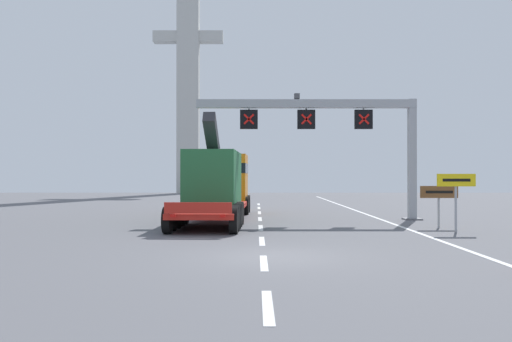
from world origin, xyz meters
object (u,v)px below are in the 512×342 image
at_px(exit_sign_yellow, 456,187).
at_px(tourist_info_sign_brown, 438,196).
at_px(bridge_pylon_distant, 188,64).
at_px(heavy_haul_truck_red, 219,182).
at_px(overhead_lane_gantry, 334,122).

bearing_deg(exit_sign_yellow, tourist_info_sign_brown, 91.43).
height_order(exit_sign_yellow, tourist_info_sign_brown, exit_sign_yellow).
xyz_separation_m(exit_sign_yellow, bridge_pylon_distant, (-17.11, 47.10, 14.82)).
bearing_deg(bridge_pylon_distant, tourist_info_sign_brown, -69.30).
bearing_deg(heavy_haul_truck_red, tourist_info_sign_brown, -25.17).
bearing_deg(bridge_pylon_distant, exit_sign_yellow, -70.04).
xyz_separation_m(overhead_lane_gantry, tourist_info_sign_brown, (4.10, -4.32, -3.75)).
bearing_deg(overhead_lane_gantry, bridge_pylon_distant, 107.61).
distance_m(overhead_lane_gantry, bridge_pylon_distant, 44.35).
relative_size(exit_sign_yellow, tourist_info_sign_brown, 1.29).
bearing_deg(exit_sign_yellow, bridge_pylon_distant, 109.96).
xyz_separation_m(overhead_lane_gantry, bridge_pylon_distant, (-12.96, 40.83, 11.49)).
bearing_deg(heavy_haul_truck_red, bridge_pylon_distant, 99.52).
bearing_deg(tourist_info_sign_brown, bridge_pylon_distant, 110.70).
bearing_deg(bridge_pylon_distant, overhead_lane_gantry, -72.39).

